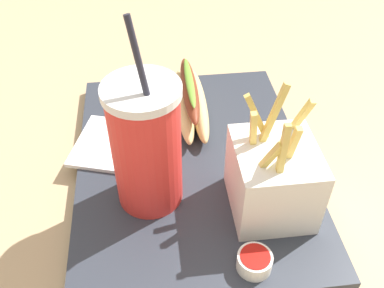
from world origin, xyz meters
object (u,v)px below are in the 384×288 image
at_px(soda_cup, 146,146).
at_px(hot_dog_1, 190,100).
at_px(fries_basket, 273,178).
at_px(napkin_stack, 121,145).
at_px(ketchup_cup_1, 255,261).

distance_m(soda_cup, hot_dog_1, 0.19).
distance_m(fries_basket, napkin_stack, 0.23).
bearing_deg(napkin_stack, ketchup_cup_1, 34.10).
relative_size(soda_cup, fries_basket, 1.52).
relative_size(soda_cup, napkin_stack, 1.92).
relative_size(hot_dog_1, ketchup_cup_1, 4.79).
height_order(hot_dog_1, napkin_stack, hot_dog_1).
distance_m(soda_cup, fries_basket, 0.16).
distance_m(fries_basket, hot_dog_1, 0.22).
bearing_deg(hot_dog_1, soda_cup, -22.88).
bearing_deg(ketchup_cup_1, soda_cup, -137.91).
distance_m(hot_dog_1, ketchup_cup_1, 0.29).
relative_size(fries_basket, hot_dog_1, 0.87).
height_order(fries_basket, napkin_stack, fries_basket).
xyz_separation_m(hot_dog_1, napkin_stack, (0.07, -0.11, -0.02)).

